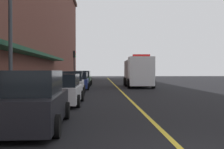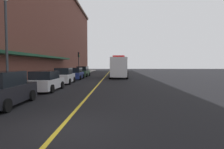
{
  "view_description": "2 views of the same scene",
  "coord_description": "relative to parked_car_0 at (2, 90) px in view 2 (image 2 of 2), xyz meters",
  "views": [
    {
      "loc": [
        -1.86,
        -5.13,
        1.81
      ],
      "look_at": [
        -0.46,
        25.87,
        1.35
      ],
      "focal_mm": 42.67,
      "sensor_mm": 36.0,
      "label": 1
    },
    {
      "loc": [
        1.92,
        -6.44,
        2.2
      ],
      "look_at": [
        1.45,
        15.65,
        0.98
      ],
      "focal_mm": 30.75,
      "sensor_mm": 36.0,
      "label": 2
    }
  ],
  "objects": [
    {
      "name": "parked_car_4",
      "position": [
        0.08,
        23.69,
        -0.01
      ],
      "size": [
        2.09,
        4.85,
        1.79
      ],
      "rotation": [
        0.0,
        0.0,
        1.56
      ],
      "color": "#2D5133",
      "rests_on": "ground"
    },
    {
      "name": "parking_meter_0",
      "position": [
        -1.36,
        9.39,
        0.22
      ],
      "size": [
        0.14,
        0.18,
        1.33
      ],
      "color": "#4C4C51",
      "rests_on": "sidewalk_left"
    },
    {
      "name": "street_lamp_left",
      "position": [
        -1.96,
        3.91,
        3.56
      ],
      "size": [
        0.44,
        0.44,
        6.94
      ],
      "color": "#33383D",
      "rests_on": "sidewalk_left"
    },
    {
      "name": "parked_car_2",
      "position": [
        0.01,
        11.83,
        -0.02
      ],
      "size": [
        2.06,
        4.21,
        1.76
      ],
      "rotation": [
        0.0,
        0.0,
        1.6
      ],
      "color": "silver",
      "rests_on": "ground"
    },
    {
      "name": "lane_center_stripe",
      "position": [
        3.99,
        21.68,
        -0.84
      ],
      "size": [
        0.16,
        70.0,
        0.01
      ],
      "primitive_type": "cube",
      "color": "gold",
      "rests_on": "ground"
    },
    {
      "name": "parked_car_0",
      "position": [
        0.0,
        0.0,
        0.0
      ],
      "size": [
        2.16,
        4.54,
        1.81
      ],
      "rotation": [
        0.0,
        0.0,
        1.6
      ],
      "color": "black",
      "rests_on": "ground"
    },
    {
      "name": "parked_car_1",
      "position": [
        0.1,
        5.83,
        -0.08
      ],
      "size": [
        2.15,
        4.28,
        1.63
      ],
      "rotation": [
        0.0,
        0.0,
        1.56
      ],
      "color": "silver",
      "rests_on": "ground"
    },
    {
      "name": "parking_meter_1",
      "position": [
        -1.36,
        20.34,
        0.22
      ],
      "size": [
        0.14,
        0.18,
        1.33
      ],
      "color": "#4C4C51",
      "rests_on": "sidewalk_left"
    },
    {
      "name": "parked_car_3",
      "position": [
        0.03,
        17.6,
        -0.06
      ],
      "size": [
        2.17,
        4.66,
        1.66
      ],
      "rotation": [
        0.0,
        0.0,
        1.59
      ],
      "color": "navy",
      "rests_on": "ground"
    },
    {
      "name": "traffic_light_near",
      "position": [
        -1.3,
        27.12,
        2.31
      ],
      "size": [
        0.38,
        0.36,
        4.3
      ],
      "color": "#232326",
      "rests_on": "sidewalk_left"
    },
    {
      "name": "brick_building_left",
      "position": [
        -9.24,
        20.67,
        7.63
      ],
      "size": [
        12.83,
        64.0,
        16.93
      ],
      "color": "brown",
      "rests_on": "ground"
    },
    {
      "name": "sidewalk_left",
      "position": [
        -2.21,
        21.68,
        -0.77
      ],
      "size": [
        2.4,
        70.0,
        0.15
      ],
      "primitive_type": "cube",
      "color": "gray",
      "rests_on": "ground"
    },
    {
      "name": "ground_plane",
      "position": [
        3.99,
        21.68,
        -0.84
      ],
      "size": [
        112.0,
        112.0,
        0.0
      ],
      "primitive_type": "plane",
      "color": "black"
    },
    {
      "name": "box_truck",
      "position": [
        6.33,
        20.91,
        0.79
      ],
      "size": [
        2.92,
        7.72,
        3.44
      ],
      "rotation": [
        0.0,
        0.0,
        -1.59
      ],
      "color": "silver",
      "rests_on": "ground"
    }
  ]
}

